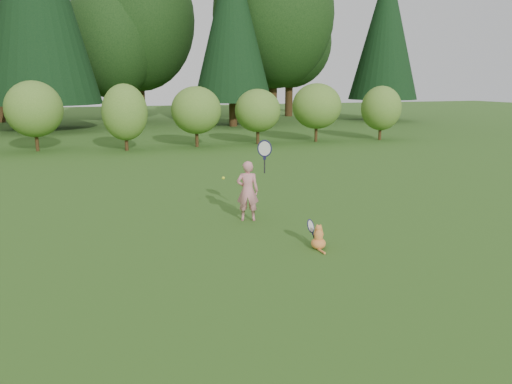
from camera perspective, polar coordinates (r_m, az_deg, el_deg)
name	(u,v)px	position (r m, az deg, el deg)	size (l,w,h in m)	color
ground	(260,241)	(8.88, 0.45, -5.58)	(100.00, 100.00, 0.00)	#265718
shrub_row	(156,115)	(21.19, -11.39, 8.66)	(28.00, 3.00, 2.80)	#447424
child	(248,189)	(9.99, -0.90, 0.29)	(0.70, 0.45, 1.83)	#D17D84
cat	(318,236)	(8.49, 7.13, -5.00)	(0.43, 0.65, 0.57)	orange
tennis_ball	(223,178)	(10.38, -3.75, 1.61)	(0.06, 0.06, 0.06)	#BAE31A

